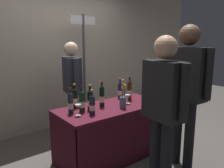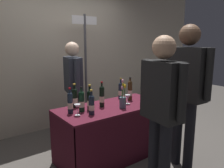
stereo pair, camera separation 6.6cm
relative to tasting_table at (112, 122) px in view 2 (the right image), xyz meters
The scene contains 18 objects.
ground_plane 0.50m from the tasting_table, ahead, with size 12.00×12.00×0.00m, color #514C47.
back_partition 1.77m from the tasting_table, 90.00° to the left, with size 7.15×0.12×2.71m, color #B2A893.
tasting_table is the anchor object (origin of this frame).
featured_wine_bottle 0.54m from the tasting_table, 34.14° to the left, with size 0.07×0.07×0.32m.
display_bottle_0 0.55m from the tasting_table, 11.70° to the left, with size 0.07×0.07×0.34m.
display_bottle_1 0.57m from the tasting_table, behind, with size 0.07×0.07×0.31m.
display_bottle_2 0.69m from the tasting_table, behind, with size 0.07×0.07×0.32m.
display_bottle_3 0.55m from the tasting_table, 161.71° to the right, with size 0.07×0.07×0.30m.
display_bottle_4 0.40m from the tasting_table, 159.10° to the left, with size 0.07×0.07×0.34m.
display_bottle_5 0.49m from the tasting_table, behind, with size 0.07×0.07×0.33m.
display_bottle_6 0.61m from the tasting_table, 151.18° to the left, with size 0.07×0.07×0.32m.
wine_glass_near_vendor 0.40m from the tasting_table, 11.72° to the right, with size 0.07×0.07×0.13m.
wine_glass_mid 0.65m from the tasting_table, behind, with size 0.07×0.07×0.14m.
flower_vase 0.38m from the tasting_table, 69.05° to the right, with size 0.09×0.09×0.38m.
vendor_presenter 0.94m from the tasting_table, 100.53° to the left, with size 0.30×0.57×1.58m.
taster_foreground_right 1.10m from the tasting_table, 52.67° to the right, with size 0.24×0.64×1.78m.
taster_foreground_left 1.02m from the tasting_table, 93.77° to the right, with size 0.25×0.58×1.64m.
booth_signpost 1.39m from the tasting_table, 76.47° to the left, with size 0.49×0.04×2.04m.
Camera 2 is at (-1.70, -2.27, 1.59)m, focal length 35.21 mm.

